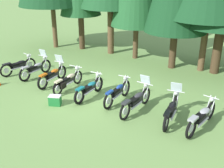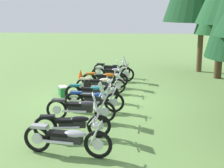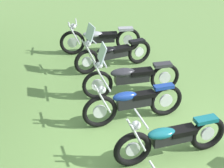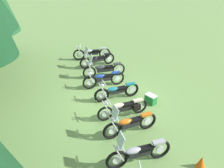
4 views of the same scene
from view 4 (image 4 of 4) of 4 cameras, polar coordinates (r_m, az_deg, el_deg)
name	(u,v)px [view 4 (image 4 of 4)]	position (r m, az deg, el deg)	size (l,w,h in m)	color
ground_plane	(113,100)	(11.43, 0.31, -3.87)	(80.00, 80.00, 0.00)	#6B934C
motorcycle_1	(138,153)	(8.13, 6.33, -16.12)	(0.69, 2.31, 1.39)	black
motorcycle_2	(130,124)	(9.22, 4.26, -9.56)	(0.61, 2.28, 1.39)	black
motorcycle_3	(124,108)	(10.11, 2.83, -5.72)	(0.75, 2.29, 1.00)	black
motorcycle_4	(117,91)	(11.28, 1.13, -1.70)	(0.63, 2.27, 1.02)	black
motorcycle_5	(103,79)	(12.31, -2.08, 1.25)	(0.60, 2.27, 1.03)	black
motorcycle_6	(104,69)	(13.30, -2.05, 3.62)	(0.76, 2.44, 1.38)	black
motorcycle_7	(97,59)	(14.64, -3.67, 5.94)	(0.72, 2.30, 1.37)	black
motorcycle_8	(92,53)	(15.66, -4.95, 7.51)	(0.63, 2.45, 1.03)	black
picnic_cooler	(151,99)	(11.23, 9.32, -3.59)	(0.61, 0.52, 0.45)	#1E7233
traffic_cone	(201,162)	(8.64, 20.74, -17.25)	(0.32, 0.32, 0.48)	#EA590F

